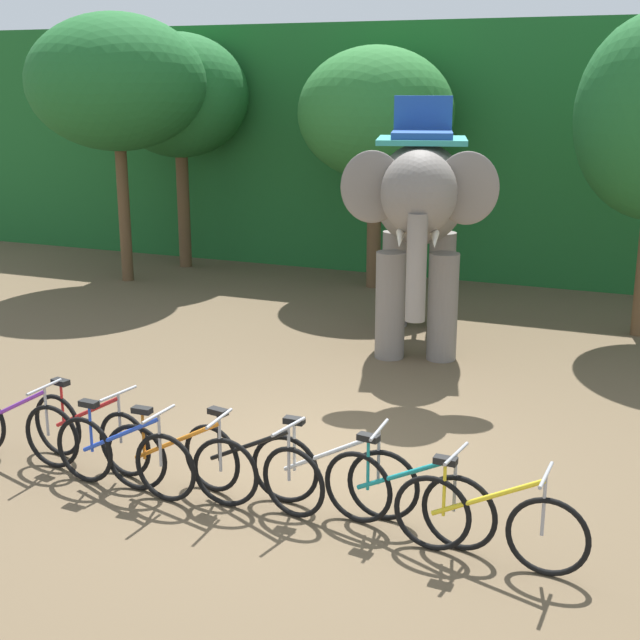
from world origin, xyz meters
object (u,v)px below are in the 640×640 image
Objects in this scene: bike_purple at (15,426)px; bike_yellow at (488,521)px; elephant at (420,206)px; tree_far_right at (376,114)px; tree_center_left at (179,96)px; bike_red at (90,432)px; bike_white at (333,474)px; bike_orange at (179,462)px; tree_far_left at (117,83)px; bike_teal at (407,496)px; bike_black at (251,467)px; bike_blue at (123,455)px.

bike_purple is 1.00× the size of bike_yellow.
elephant is 6.59m from bike_yellow.
tree_center_left is at bearing 176.15° from tree_far_right.
bike_red and bike_white have the same top height.
tree_center_left is at bearing 120.45° from bike_orange.
tree_far_left reaches higher than tree_center_left.
bike_teal is at bearing -2.68° from bike_red.
bike_purple is at bearing -116.45° from elephant.
bike_black is (6.85, -7.96, -3.56)m from tree_far_left.
tree_center_left is 1.07× the size of tree_far_right.
tree_far_left is 5.11m from tree_far_right.
tree_center_left reaches higher than tree_far_right.
bike_red is at bearing 12.57° from bike_purple.
tree_center_left reaches higher than bike_red.
bike_blue is at bearing -172.02° from bike_orange.
tree_far_left reaches higher than bike_teal.
bike_black is (6.47, -9.63, -3.28)m from tree_center_left.
elephant is at bearing 89.94° from bike_black.
bike_purple is at bearing 176.93° from bike_orange.
bike_black is (2.84, 0.05, 0.00)m from bike_purple.
tree_far_right is 10.90m from bike_yellow.
bike_white and bike_yellow have the same top height.
bike_purple is (4.02, -8.01, -3.56)m from tree_far_left.
tree_center_left is 4.52m from tree_far_right.
tree_center_left reaches higher than bike_purple.
bike_white is at bearing 10.88° from bike_blue.
elephant is at bearing 77.52° from bike_blue.
elephant is 5.85m from bike_white.
bike_black is 0.81m from bike_white.
tree_far_left reaches higher than bike_red.
tree_center_left is 11.83m from bike_orange.
bike_teal is at bearing -1.09° from bike_black.
bike_orange is at bearing -59.55° from tree_center_left.
tree_far_right is 2.74× the size of bike_red.
elephant is 6.32m from bike_blue.
bike_yellow is at bearing -41.55° from tree_far_left.
bike_orange is at bearing -96.96° from elephant.
bike_teal is (8.44, -7.99, -3.56)m from tree_far_left.
bike_purple is at bearing 178.19° from bike_yellow.
tree_far_right is at bearing 93.93° from bike_blue.
bike_white is 1.62m from bike_yellow.
tree_center_left is 2.95× the size of bike_black.
bike_orange is (-0.71, -5.83, -1.82)m from elephant.
tree_center_left is at bearing 115.21° from bike_red.
tree_far_left is 3.09× the size of bike_orange.
bike_black is (-0.01, -5.66, -1.82)m from elephant.
tree_far_left is at bearing 130.73° from bike_black.
bike_blue is (1.53, -0.20, 0.00)m from bike_purple.
bike_black is at bearing -168.97° from bike_white.
tree_far_right is (4.89, 1.37, -0.57)m from tree_far_left.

